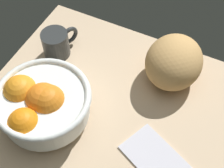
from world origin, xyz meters
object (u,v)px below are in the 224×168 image
object	(u,v)px
fruit_bowl	(41,103)
bread_loaf	(174,62)
mug	(57,43)
napkin_folded	(155,158)

from	to	relation	value
fruit_bowl	bread_loaf	size ratio (longest dim) A/B	1.34
fruit_bowl	bread_loaf	distance (cm)	34.85
bread_loaf	mug	world-z (taller)	bread_loaf
fruit_bowl	mug	size ratio (longest dim) A/B	2.05
fruit_bowl	bread_loaf	bearing A→B (deg)	47.76
bread_loaf	napkin_folded	world-z (taller)	bread_loaf
napkin_folded	bread_loaf	bearing A→B (deg)	101.79
fruit_bowl	mug	distance (cm)	21.50
fruit_bowl	napkin_folded	world-z (taller)	fruit_bowl
mug	fruit_bowl	bearing A→B (deg)	-67.13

